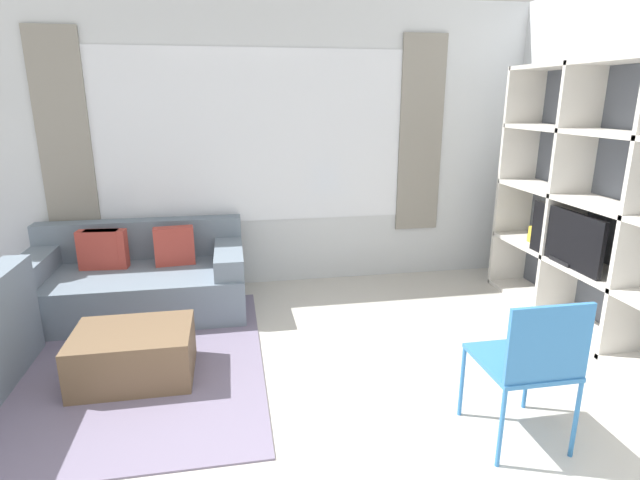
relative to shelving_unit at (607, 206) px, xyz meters
The scene contains 6 objects.
wall_back 3.03m from the shelving_unit, 147.31° to the left, with size 6.59×0.11×2.70m.
area_rug 4.08m from the shelving_unit, behind, with size 2.68×2.28×0.01m, color slate.
shelving_unit is the anchor object (origin of this frame).
couch_main 3.85m from the shelving_unit, 162.98° to the left, with size 1.83×0.97×0.73m.
ottoman 3.55m from the shelving_unit, behind, with size 0.75×0.56×0.35m.
folding_chair 1.80m from the shelving_unit, 138.34° to the right, with size 0.44×0.46×0.86m.
Camera 1 is at (-0.23, -1.47, 1.81)m, focal length 28.00 mm.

